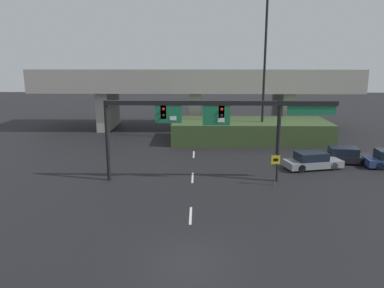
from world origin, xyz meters
TOP-DOWN VIEW (x-y plane):
  - ground_plane at (0.00, 0.00)m, footprint 160.00×160.00m
  - lane_markings at (0.00, 14.94)m, footprint 0.14×22.83m
  - signal_gantry at (1.37, 10.88)m, footprint 16.30×0.44m
  - speed_limit_sign at (5.77, 9.90)m, footprint 0.60×0.11m
  - highway_light_pole_near at (7.06, 23.44)m, footprint 0.70×0.36m
  - overpass_bridge at (0.00, 31.70)m, footprint 38.69×8.71m
  - grass_embankment at (5.91, 24.23)m, footprint 16.43×6.41m
  - parked_sedan_near_right at (9.60, 14.05)m, footprint 4.82×2.76m
  - parked_sedan_mid_right at (12.80, 15.76)m, footprint 4.55×2.32m

SIDE VIEW (x-z plane):
  - ground_plane at x=0.00m, z-range 0.00..0.00m
  - lane_markings at x=0.00m, z-range 0.00..0.01m
  - parked_sedan_mid_right at x=12.80m, z-range -0.05..1.31m
  - parked_sedan_near_right at x=9.60m, z-range -0.05..1.32m
  - grass_embankment at x=5.91m, z-range 0.00..2.19m
  - speed_limit_sign at x=5.77m, z-range 0.34..2.57m
  - signal_gantry at x=1.37m, z-range 1.84..7.67m
  - overpass_bridge at x=0.00m, z-range 1.33..8.75m
  - highway_light_pole_near at x=7.06m, z-range 0.38..15.22m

